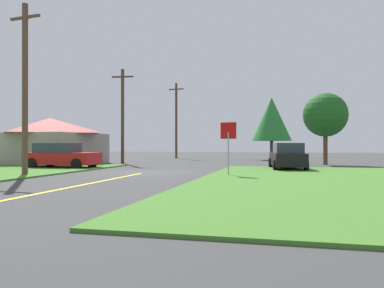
{
  "coord_description": "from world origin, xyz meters",
  "views": [
    {
      "loc": [
        7.36,
        -19.89,
        1.5
      ],
      "look_at": [
        1.37,
        4.76,
        1.57
      ],
      "focal_mm": 35.94,
      "sensor_mm": 36.0,
      "label": 1
    }
  ],
  "objects_px": {
    "car_on_crossroad": "(287,156)",
    "utility_pole_near": "(25,87)",
    "utility_pole_mid": "(123,114)",
    "oak_tree_left": "(272,119)",
    "barn": "(50,141)",
    "utility_pole_far": "(176,119)",
    "stop_sign": "(228,138)",
    "pine_tree_center": "(325,115)",
    "parked_car_near_building": "(61,156)"
  },
  "relations": [
    {
      "from": "car_on_crossroad",
      "to": "utility_pole_near",
      "type": "bearing_deg",
      "value": 114.54
    },
    {
      "from": "utility_pole_near",
      "to": "utility_pole_mid",
      "type": "relative_size",
      "value": 1.1
    },
    {
      "from": "utility_pole_mid",
      "to": "oak_tree_left",
      "type": "relative_size",
      "value": 1.22
    },
    {
      "from": "car_on_crossroad",
      "to": "barn",
      "type": "distance_m",
      "value": 18.87
    },
    {
      "from": "utility_pole_mid",
      "to": "utility_pole_far",
      "type": "height_order",
      "value": "utility_pole_far"
    },
    {
      "from": "utility_pole_mid",
      "to": "barn",
      "type": "xyz_separation_m",
      "value": [
        -5.57,
        -1.7,
        -2.15
      ]
    },
    {
      "from": "barn",
      "to": "car_on_crossroad",
      "type": "bearing_deg",
      "value": -10.13
    },
    {
      "from": "stop_sign",
      "to": "barn",
      "type": "distance_m",
      "value": 18.17
    },
    {
      "from": "oak_tree_left",
      "to": "pine_tree_center",
      "type": "relative_size",
      "value": 1.15
    },
    {
      "from": "stop_sign",
      "to": "oak_tree_left",
      "type": "relative_size",
      "value": 0.41
    },
    {
      "from": "car_on_crossroad",
      "to": "utility_pole_mid",
      "type": "xyz_separation_m",
      "value": [
        -12.98,
        5.01,
        3.18
      ]
    },
    {
      "from": "pine_tree_center",
      "to": "utility_pole_far",
      "type": "bearing_deg",
      "value": 143.67
    },
    {
      "from": "utility_pole_near",
      "to": "barn",
      "type": "height_order",
      "value": "utility_pole_near"
    },
    {
      "from": "car_on_crossroad",
      "to": "pine_tree_center",
      "type": "distance_m",
      "value": 7.86
    },
    {
      "from": "stop_sign",
      "to": "pine_tree_center",
      "type": "distance_m",
      "value": 13.75
    },
    {
      "from": "utility_pole_mid",
      "to": "oak_tree_left",
      "type": "xyz_separation_m",
      "value": [
        11.53,
        10.4,
        0.11
      ]
    },
    {
      "from": "pine_tree_center",
      "to": "stop_sign",
      "type": "bearing_deg",
      "value": -114.35
    },
    {
      "from": "utility_pole_mid",
      "to": "oak_tree_left",
      "type": "distance_m",
      "value": 15.52
    },
    {
      "from": "utility_pole_mid",
      "to": "barn",
      "type": "bearing_deg",
      "value": -163.06
    },
    {
      "from": "utility_pole_mid",
      "to": "pine_tree_center",
      "type": "distance_m",
      "value": 15.91
    },
    {
      "from": "utility_pole_near",
      "to": "barn",
      "type": "xyz_separation_m",
      "value": [
        -6.04,
        10.97,
        -2.51
      ]
    },
    {
      "from": "stop_sign",
      "to": "car_on_crossroad",
      "type": "relative_size",
      "value": 0.56
    },
    {
      "from": "stop_sign",
      "to": "parked_car_near_building",
      "type": "bearing_deg",
      "value": -7.43
    },
    {
      "from": "utility_pole_far",
      "to": "utility_pole_near",
      "type": "bearing_deg",
      "value": -90.98
    },
    {
      "from": "stop_sign",
      "to": "utility_pole_far",
      "type": "bearing_deg",
      "value": -57.3
    },
    {
      "from": "stop_sign",
      "to": "parked_car_near_building",
      "type": "xyz_separation_m",
      "value": [
        -11.4,
        3.8,
        -1.02
      ]
    },
    {
      "from": "car_on_crossroad",
      "to": "barn",
      "type": "height_order",
      "value": "barn"
    },
    {
      "from": "parked_car_near_building",
      "to": "barn",
      "type": "relative_size",
      "value": 0.59
    },
    {
      "from": "parked_car_near_building",
      "to": "pine_tree_center",
      "type": "bearing_deg",
      "value": 26.74
    },
    {
      "from": "oak_tree_left",
      "to": "pine_tree_center",
      "type": "bearing_deg",
      "value": -63.74
    },
    {
      "from": "stop_sign",
      "to": "utility_pole_mid",
      "type": "bearing_deg",
      "value": -35.36
    },
    {
      "from": "car_on_crossroad",
      "to": "utility_pole_near",
      "type": "height_order",
      "value": "utility_pole_near"
    },
    {
      "from": "car_on_crossroad",
      "to": "pine_tree_center",
      "type": "xyz_separation_m",
      "value": [
        2.84,
        6.7,
        2.97
      ]
    },
    {
      "from": "car_on_crossroad",
      "to": "barn",
      "type": "xyz_separation_m",
      "value": [
        -18.55,
        3.31,
        1.03
      ]
    },
    {
      "from": "parked_car_near_building",
      "to": "stop_sign",
      "type": "bearing_deg",
      "value": -18.49
    },
    {
      "from": "utility_pole_far",
      "to": "pine_tree_center",
      "type": "distance_m",
      "value": 18.52
    },
    {
      "from": "utility_pole_far",
      "to": "pine_tree_center",
      "type": "relative_size",
      "value": 1.55
    },
    {
      "from": "stop_sign",
      "to": "car_on_crossroad",
      "type": "bearing_deg",
      "value": -104.95
    },
    {
      "from": "utility_pole_near",
      "to": "utility_pole_mid",
      "type": "distance_m",
      "value": 12.68
    },
    {
      "from": "parked_car_near_building",
      "to": "oak_tree_left",
      "type": "bearing_deg",
      "value": 53.6
    },
    {
      "from": "stop_sign",
      "to": "parked_car_near_building",
      "type": "relative_size",
      "value": 0.56
    },
    {
      "from": "parked_car_near_building",
      "to": "pine_tree_center",
      "type": "xyz_separation_m",
      "value": [
        17.01,
        8.6,
        2.97
      ]
    },
    {
      "from": "car_on_crossroad",
      "to": "utility_pole_far",
      "type": "distance_m",
      "value": 21.7
    },
    {
      "from": "stop_sign",
      "to": "oak_tree_left",
      "type": "bearing_deg",
      "value": -82.58
    },
    {
      "from": "utility_pole_near",
      "to": "oak_tree_left",
      "type": "distance_m",
      "value": 25.57
    },
    {
      "from": "barn",
      "to": "utility_pole_near",
      "type": "bearing_deg",
      "value": -61.15
    },
    {
      "from": "oak_tree_left",
      "to": "pine_tree_center",
      "type": "height_order",
      "value": "oak_tree_left"
    },
    {
      "from": "car_on_crossroad",
      "to": "parked_car_near_building",
      "type": "distance_m",
      "value": 14.3
    },
    {
      "from": "car_on_crossroad",
      "to": "barn",
      "type": "relative_size",
      "value": 0.59
    },
    {
      "from": "parked_car_near_building",
      "to": "utility_pole_mid",
      "type": "xyz_separation_m",
      "value": [
        1.19,
        6.9,
        3.18
      ]
    }
  ]
}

